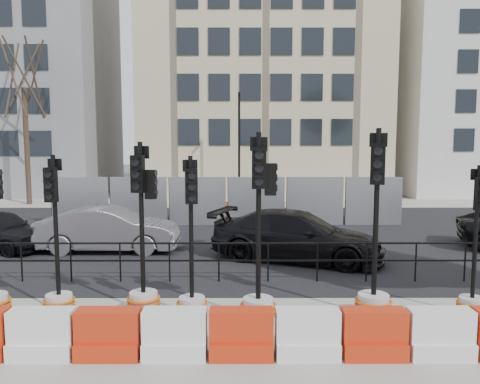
{
  "coord_description": "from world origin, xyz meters",
  "views": [
    {
      "loc": [
        0.49,
        -9.92,
        3.43
      ],
      "look_at": [
        0.52,
        3.0,
        2.03
      ],
      "focal_mm": 35.0,
      "sensor_mm": 36.0,
      "label": 1
    }
  ],
  "objects": [
    {
      "name": "ground",
      "position": [
        0.0,
        0.0,
        0.0
      ],
      "size": [
        120.0,
        120.0,
        0.0
      ],
      "primitive_type": "plane",
      "color": "#51514C",
      "rests_on": "ground"
    },
    {
      "name": "sidewalk_near",
      "position": [
        0.0,
        -3.0,
        0.01
      ],
      "size": [
        40.0,
        6.0,
        0.02
      ],
      "primitive_type": "cube",
      "color": "gray",
      "rests_on": "ground"
    },
    {
      "name": "road",
      "position": [
        0.0,
        7.0,
        0.01
      ],
      "size": [
        40.0,
        14.0,
        0.03
      ],
      "primitive_type": "cube",
      "color": "black",
      "rests_on": "ground"
    },
    {
      "name": "sidewalk_far",
      "position": [
        0.0,
        16.0,
        0.01
      ],
      "size": [
        40.0,
        4.0,
        0.02
      ],
      "primitive_type": "cube",
      "color": "gray",
      "rests_on": "ground"
    },
    {
      "name": "building_grey",
      "position": [
        -14.0,
        21.99,
        7.0
      ],
      "size": [
        11.0,
        9.06,
        14.0
      ],
      "color": "gray",
      "rests_on": "ground"
    },
    {
      "name": "building_cream",
      "position": [
        2.0,
        21.99,
        9.0
      ],
      "size": [
        15.0,
        10.06,
        18.0
      ],
      "color": "beige",
      "rests_on": "ground"
    },
    {
      "name": "kerb_railing",
      "position": [
        0.0,
        1.2,
        0.69
      ],
      "size": [
        18.0,
        0.04,
        1.0
      ],
      "color": "black",
      "rests_on": "ground"
    },
    {
      "name": "heras_fencing",
      "position": [
        0.57,
        9.86,
        0.65
      ],
      "size": [
        14.33,
        1.72,
        2.0
      ],
      "color": "#909398",
      "rests_on": "ground"
    },
    {
      "name": "lamp_post_far",
      "position": [
        0.5,
        14.98,
        3.22
      ],
      "size": [
        0.12,
        0.56,
        6.0
      ],
      "color": "black",
      "rests_on": "ground"
    },
    {
      "name": "tree_bare_far",
      "position": [
        -11.0,
        15.5,
        6.65
      ],
      "size": [
        2.0,
        2.0,
        9.0
      ],
      "color": "#473828",
      "rests_on": "ground"
    },
    {
      "name": "barrier_row",
      "position": [
        -0.0,
        -2.8,
        0.37
      ],
      "size": [
        12.55,
        0.5,
        0.8
      ],
      "color": "red",
      "rests_on": "ground"
    },
    {
      "name": "traffic_signal_c",
      "position": [
        -3.13,
        -0.83,
        0.66
      ],
      "size": [
        0.63,
        0.63,
        3.18
      ],
      "rotation": [
        0.0,
        0.0,
        -0.15
      ],
      "color": "silver",
      "rests_on": "ground"
    },
    {
      "name": "traffic_signal_d",
      "position": [
        -1.43,
        -0.79,
        0.82
      ],
      "size": [
        0.68,
        0.68,
        3.43
      ],
      "rotation": [
        0.0,
        0.0,
        -0.24
      ],
      "color": "silver",
      "rests_on": "ground"
    },
    {
      "name": "traffic_signal_e",
      "position": [
        -0.43,
        -1.01,
        0.65
      ],
      "size": [
        0.62,
        0.62,
        3.16
      ],
      "rotation": [
        0.0,
        0.0,
        0.22
      ],
      "color": "silver",
      "rests_on": "ground"
    },
    {
      "name": "traffic_signal_f",
      "position": [
        0.87,
        -1.23,
        0.86
      ],
      "size": [
        0.71,
        0.71,
        3.6
      ],
      "rotation": [
        0.0,
        0.0,
        -0.01
      ],
      "color": "silver",
      "rests_on": "ground"
    },
    {
      "name": "traffic_signal_g",
      "position": [
        3.13,
        -1.03,
        0.76
      ],
      "size": [
        0.73,
        0.73,
        3.69
      ],
      "rotation": [
        0.0,
        0.0,
        -0.28
      ],
      "color": "silver",
      "rests_on": "ground"
    },
    {
      "name": "traffic_signal_h",
      "position": [
        5.11,
        -0.98,
        0.62
      ],
      "size": [
        0.59,
        0.59,
        2.98
      ],
      "rotation": [
        0.0,
        0.0,
        -0.0
      ],
      "color": "silver",
      "rests_on": "ground"
    },
    {
      "name": "car_b",
      "position": [
        -3.55,
        4.44,
        0.71
      ],
      "size": [
        1.5,
        4.29,
        1.41
      ],
      "primitive_type": "imported",
      "rotation": [
        0.0,
        0.0,
        1.57
      ],
      "color": "#58575D",
      "rests_on": "ground"
    },
    {
      "name": "car_c",
      "position": [
        2.16,
        3.34,
        0.72
      ],
      "size": [
        5.28,
        6.29,
        1.44
      ],
      "primitive_type": "imported",
      "rotation": [
        0.0,
        0.0,
        1.21
      ],
      "color": "black",
      "rests_on": "ground"
    }
  ]
}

